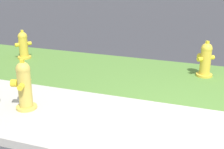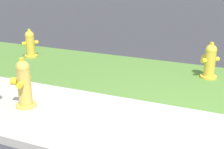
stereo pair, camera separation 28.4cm
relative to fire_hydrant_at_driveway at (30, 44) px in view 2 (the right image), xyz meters
The scene contains 6 objects.
ground_plane 5.01m from the fire_hydrant_at_driveway, 28.33° to the right, with size 120.00×120.00×0.00m, color #38383D.
sidewalk_pavement 5.01m from the fire_hydrant_at_driveway, 28.33° to the right, with size 18.00×1.82×0.01m, color #BCB7AD.
grass_verge 4.42m from the fire_hydrant_at_driveway, ahead, with size 18.00×2.41×0.01m, color #568438.
fire_hydrant_at_driveway is the anchor object (origin of this frame).
fire_hydrant_mid_block 4.24m from the fire_hydrant_at_driveway, ahead, with size 0.36×0.36×0.74m.
fire_hydrant_far_end 2.95m from the fire_hydrant_at_driveway, 54.65° to the right, with size 0.38×0.40×0.82m.
Camera 2 is at (0.37, -3.68, 2.16)m, focal length 50.00 mm.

